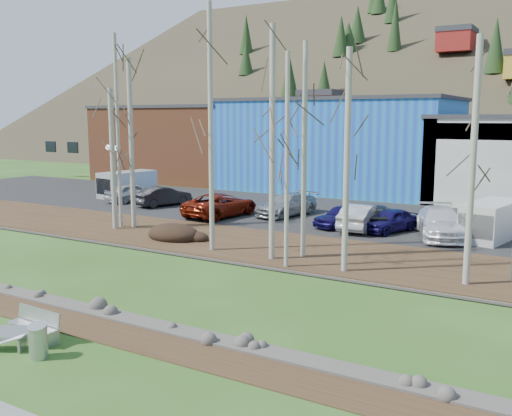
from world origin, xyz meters
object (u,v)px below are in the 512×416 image
Objects in this scene: bench_damaged at (1,338)px; car_8 at (390,220)px; car_4 at (342,216)px; bench_intact at (35,325)px; van_white at (490,221)px; car_1 at (163,196)px; car_2 at (221,205)px; litter_bin at (38,343)px; car_5 at (361,217)px; car_6 at (376,216)px; street_lamp at (113,158)px; van_grey at (125,184)px; car_0 at (132,192)px; car_3 at (287,205)px; car_7 at (440,223)px.

car_8 reaches higher than bench_damaged.
bench_damaged is 0.42× the size of car_4.
bench_intact is 0.39× the size of van_white.
car_1 is 6.47m from car_2.
car_5 reaches higher than litter_bin.
car_6 is (3.08, 21.81, 0.33)m from bench_intact.
car_8 is at bearing 80.65° from bench_intact.
car_2 reaches higher than car_1.
street_lamp reaches higher than bench_damaged.
bench_intact is 0.41× the size of car_5.
street_lamp is 0.88× the size of van_grey.
car_0 is 0.93× the size of car_5.
car_3 is 1.28× the size of car_8.
car_3 is at bearing -159.44° from car_0.
car_4 reaches higher than bench_damaged.
car_0 is 3.36m from car_1.
van_grey is at bearing 152.38° from car_7.
street_lamp is 18.83m from car_4.
street_lamp is 0.79× the size of car_2.
van_grey is at bearing -22.14° from car_6.
car_5 is at bearing -160.99° from van_white.
car_7 is at bearing -165.33° from car_0.
car_4 is at bearing -166.22° from car_0.
van_grey reaches higher than bench_intact.
car_7 reaches higher than car_8.
car_7 is (4.03, -1.20, 0.15)m from car_6.
car_1 is 0.94× the size of car_5.
street_lamp is 3.06m from car_0.
car_8 is at bearing -161.09° from van_white.
car_2 is 1.14× the size of van_white.
car_6 is at bearing 158.00° from car_8.
bench_intact is 0.49× the size of car_8.
car_1 is 15.82m from car_5.
car_5 is at bearing -171.11° from car_2.
street_lamp reaches higher than car_8.
car_4 is 0.70× the size of car_7.
car_1 is 14.54m from car_4.
car_7 reaches higher than car_6.
car_3 reaches higher than car_4.
van_white reaches higher than car_6.
car_2 reaches higher than litter_bin.
car_6 is at bearing 54.02° from car_4.
street_lamp is 20.51m from car_6.
car_5 reaches higher than car_4.
car_1 is 0.78× the size of car_7.
car_2 is (6.25, -1.69, 0.06)m from car_1.
litter_bin is 21.50m from car_4.
car_4 is (8.25, 0.63, -0.11)m from car_2.
car_2 is (-7.98, 20.86, 0.47)m from litter_bin.
bench_intact is 20.74m from car_4.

